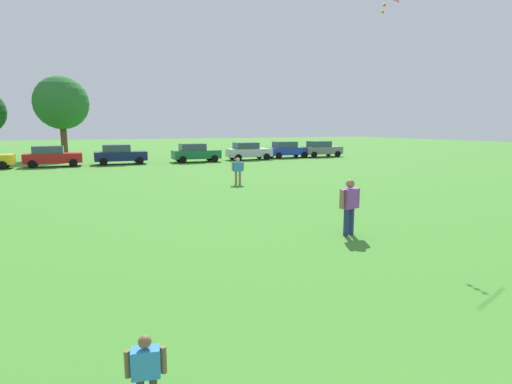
{
  "coord_description": "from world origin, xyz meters",
  "views": [
    {
      "loc": [
        -2.75,
        0.29,
        3.21
      ],
      "look_at": [
        1.02,
        9.24,
        1.63
      ],
      "focal_mm": 28.15,
      "sensor_mm": 36.0,
      "label": 1
    }
  ],
  "objects": [
    {
      "name": "ground_plane",
      "position": [
        0.0,
        30.0,
        0.0
      ],
      "size": [
        160.0,
        160.0,
        0.0
      ],
      "primitive_type": "plane",
      "color": "#42842D"
    },
    {
      "name": "parked_car_navy_2",
      "position": [
        -0.17,
        36.81,
        0.86
      ],
      "size": [
        4.3,
        2.02,
        1.68
      ],
      "color": "#141E4C",
      "rests_on": "ground"
    },
    {
      "name": "child_kite_flyer",
      "position": [
        -2.29,
        4.52,
        0.57
      ],
      "size": [
        0.45,
        0.23,
        0.96
      ],
      "rotation": [
        0.0,
        0.0,
        -0.18
      ],
      "color": "#3F3833",
      "rests_on": "ground"
    },
    {
      "name": "parked_car_silver_4",
      "position": [
        11.82,
        36.87,
        0.86
      ],
      "size": [
        4.3,
        2.02,
        1.68
      ],
      "color": "silver",
      "rests_on": "ground"
    },
    {
      "name": "parked_car_gray_6",
      "position": [
        20.46,
        37.47,
        0.86
      ],
      "size": [
        4.3,
        2.02,
        1.68
      ],
      "color": "slate",
      "rests_on": "ground"
    },
    {
      "name": "tree_far_right",
      "position": [
        -4.84,
        45.76,
        5.55
      ],
      "size": [
        5.27,
        5.27,
        8.22
      ],
      "color": "brown",
      "rests_on": "ground"
    },
    {
      "name": "parked_car_red_1",
      "position": [
        -5.39,
        36.7,
        0.86
      ],
      "size": [
        4.3,
        2.02,
        1.68
      ],
      "color": "red",
      "rests_on": "ground"
    },
    {
      "name": "parked_car_blue_5",
      "position": [
        16.51,
        37.75,
        0.86
      ],
      "size": [
        4.3,
        2.02,
        1.68
      ],
      "color": "#1E38AD",
      "rests_on": "ground"
    },
    {
      "name": "parked_car_green_3",
      "position": [
        6.41,
        36.45,
        0.86
      ],
      "size": [
        4.3,
        2.02,
        1.68
      ],
      "color": "#196B38",
      "rests_on": "ground"
    },
    {
      "name": "bystander_near_trees",
      "position": [
        5.01,
        21.38,
        0.89
      ],
      "size": [
        0.69,
        0.39,
        1.5
      ],
      "rotation": [
        0.0,
        0.0,
        6.03
      ],
      "color": "#8C7259",
      "rests_on": "ground"
    },
    {
      "name": "adult_bystander",
      "position": [
        4.33,
        9.97,
        1.0
      ],
      "size": [
        0.77,
        0.45,
        1.68
      ],
      "rotation": [
        0.0,
        0.0,
        0.28
      ],
      "color": "navy",
      "rests_on": "ground"
    }
  ]
}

